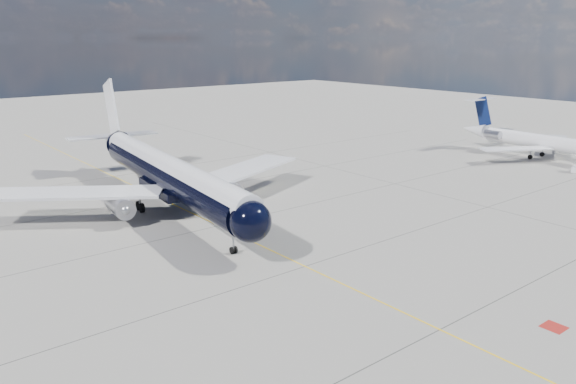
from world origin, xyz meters
The scene contains 5 objects.
ground centered at (0.00, 30.00, 0.00)m, with size 320.00×320.00×0.00m, color gray.
taxiway_centerline centered at (0.00, 25.00, 0.00)m, with size 0.16×160.00×0.01m, color yellow.
red_marking centered at (6.80, -10.00, 0.00)m, with size 1.60×1.60×0.01m, color maroon.
main_airliner centered at (-1.20, 35.13, 4.53)m, with size 41.26×50.53×14.60m.
regional_jet centered at (63.51, 22.43, 3.13)m, with size 25.48×29.23×9.91m.
Camera 1 is at (-31.49, -26.49, 20.37)m, focal length 35.00 mm.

